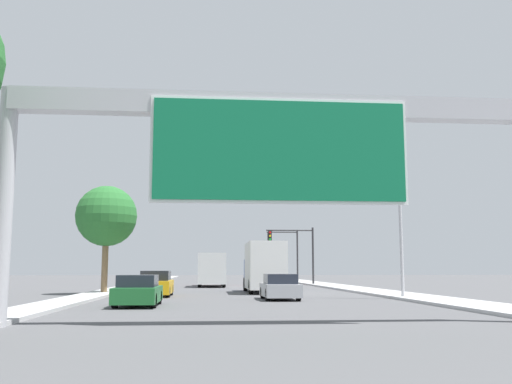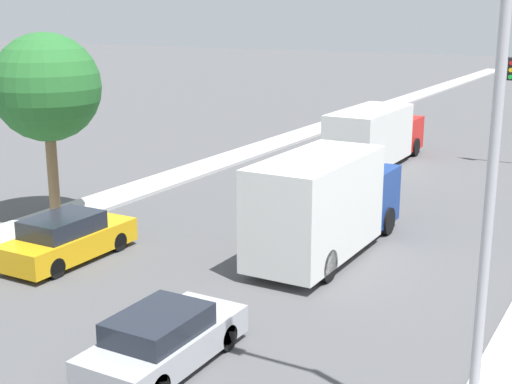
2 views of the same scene
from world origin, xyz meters
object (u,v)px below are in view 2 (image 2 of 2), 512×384
at_px(palm_tree_background, 47,88).
at_px(car_far_center, 67,239).
at_px(truck_box_secondary, 375,136).
at_px(car_near_left, 164,340).
at_px(street_lamp_right, 475,151).
at_px(truck_box_primary, 325,204).

bearing_deg(palm_tree_background, car_far_center, -40.41).
bearing_deg(car_far_center, truck_box_secondary, 79.36).
height_order(car_near_left, truck_box_secondary, truck_box_secondary).
bearing_deg(car_far_center, street_lamp_right, -17.12).
xyz_separation_m(car_far_center, car_near_left, (7.00, -4.22, -0.07)).
height_order(truck_box_primary, street_lamp_right, street_lamp_right).
bearing_deg(truck_box_secondary, street_lamp_right, -66.22).
height_order(car_near_left, truck_box_primary, truck_box_primary).
bearing_deg(truck_box_secondary, truck_box_primary, -75.98).
relative_size(car_far_center, car_near_left, 1.07).
distance_m(car_far_center, car_near_left, 8.18).
relative_size(truck_box_primary, truck_box_secondary, 0.89).
xyz_separation_m(truck_box_primary, street_lamp_right, (6.55, -8.79, 3.89)).
bearing_deg(palm_tree_background, street_lamp_right, -22.91).
relative_size(truck_box_primary, palm_tree_background, 1.12).
relative_size(car_near_left, palm_tree_background, 0.61).
bearing_deg(palm_tree_background, truck_box_primary, 8.19).
distance_m(car_near_left, street_lamp_right, 8.23).
bearing_deg(truck_box_secondary, car_near_left, -81.29).
relative_size(car_far_center, street_lamp_right, 0.48).
relative_size(car_near_left, truck_box_secondary, 0.49).
height_order(truck_box_primary, palm_tree_background, palm_tree_background).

